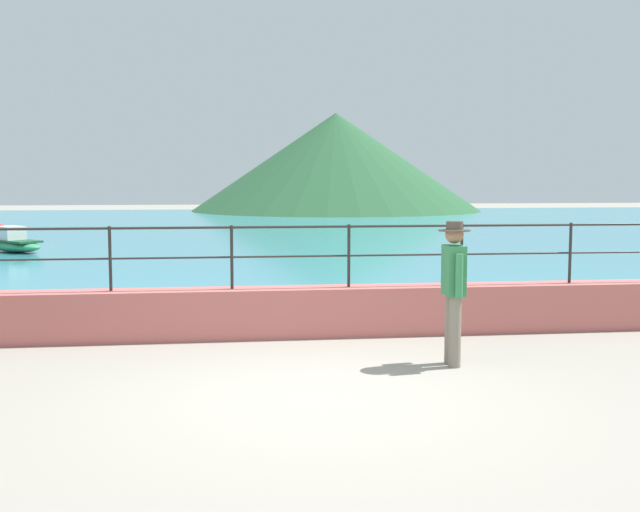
% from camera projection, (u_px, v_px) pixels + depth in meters
% --- Properties ---
extents(ground_plane, '(120.00, 120.00, 0.00)m').
position_uv_depth(ground_plane, '(319.00, 398.00, 8.04)').
color(ground_plane, gray).
extents(promenade_wall, '(20.00, 0.56, 0.70)m').
position_uv_depth(promenade_wall, '(291.00, 312.00, 11.16)').
color(promenade_wall, '#BC605B').
rests_on(promenade_wall, ground).
extents(railing, '(18.44, 0.04, 0.90)m').
position_uv_depth(railing, '(291.00, 245.00, 11.06)').
color(railing, '#282623').
rests_on(railing, promenade_wall).
extents(lake_water, '(64.00, 44.32, 0.06)m').
position_uv_depth(lake_water, '(244.00, 230.00, 33.54)').
color(lake_water, teal).
rests_on(lake_water, ground).
extents(hill_main, '(19.82, 19.82, 6.68)m').
position_uv_depth(hill_main, '(336.00, 162.00, 53.18)').
color(hill_main, '#285633').
rests_on(hill_main, ground).
extents(person_walking, '(0.38, 0.57, 1.75)m').
position_uv_depth(person_walking, '(454.00, 285.00, 9.35)').
color(person_walking, slate).
rests_on(person_walking, ground).
extents(boat_1, '(2.26, 2.26, 0.76)m').
position_uv_depth(boat_1, '(14.00, 243.00, 23.34)').
color(boat_1, '#338C59').
rests_on(boat_1, lake_water).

